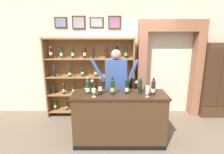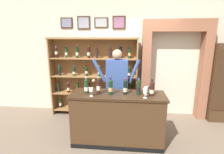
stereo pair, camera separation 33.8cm
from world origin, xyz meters
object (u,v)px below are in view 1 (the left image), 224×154
Objects in this scene: tasting_bottle_chianti at (153,87)px; wine_glass_spare at (93,91)px; tasting_counter at (119,118)px; shopkeeper at (115,80)px; tasting_bottle_rosso at (87,87)px; tasting_bottle_grappa at (139,86)px; tasting_bottle_super_tuscan at (112,87)px; wine_shelf at (89,75)px; wine_glass_right at (147,90)px; tasting_bottle_bianco at (100,86)px; side_cabinet at (214,80)px; wine_glass_center at (147,88)px; tasting_bottle_prosecco at (126,86)px.

tasting_bottle_chianti reaches higher than wine_glass_spare.
tasting_counter is 0.84m from shopkeeper.
tasting_bottle_rosso is 0.96m from tasting_bottle_grappa.
wine_shelf is at bearing 114.05° from tasting_bottle_super_tuscan.
wine_glass_spare is at bearing -159.08° from tasting_counter.
tasting_bottle_bianco is at bearing 171.43° from wine_glass_right.
tasting_bottle_grappa is at bearing -150.40° from side_cabinet.
tasting_bottle_rosso reaches higher than wine_glass_center.
shopkeeper is 5.83× the size of tasting_bottle_chianti.
tasting_bottle_super_tuscan is at bearing 21.45° from wine_glass_spare.
wine_glass_center and wine_glass_spare have the same top height.
tasting_bottle_rosso is 1.09m from wine_glass_center.
tasting_bottle_super_tuscan is at bearing -176.55° from wine_glass_center.
shopkeeper is 0.80m from tasting_bottle_rosso.
side_cabinet is at bearing 29.60° from tasting_bottle_grappa.
tasting_bottle_grappa is (0.43, -0.58, 0.04)m from shopkeeper.
tasting_counter is (-2.47, -1.19, -0.44)m from side_cabinet.
tasting_bottle_super_tuscan reaches higher than tasting_bottle_grappa.
tasting_bottle_super_tuscan is at bearing -154.51° from side_cabinet.
wine_glass_center is (1.20, -1.23, 0.04)m from wine_shelf.
tasting_bottle_grappa is at bearing 0.71° from tasting_counter.
side_cabinet reaches higher than shopkeeper.
tasting_bottle_bianco is 1.13× the size of tasting_bottle_prosecco.
side_cabinet is at bearing 33.43° from tasting_bottle_chianti.
tasting_bottle_bianco is 2.13× the size of wine_glass_center.
wine_shelf reaches higher than tasting_bottle_prosecco.
tasting_bottle_rosso is 2.05× the size of wine_glass_spare.
wine_glass_right is (1.18, -1.39, 0.05)m from wine_shelf.
wine_glass_center is (0.64, 0.04, -0.03)m from tasting_bottle_super_tuscan.
tasting_bottle_rosso is (-0.53, -0.60, 0.03)m from shopkeeper.
tasting_counter is at bearing -60.49° from wine_shelf.
tasting_bottle_grappa reaches higher than tasting_bottle_prosecco.
tasting_bottle_grappa is at bearing 121.20° from wine_glass_right.
tasting_bottle_rosso is (-0.58, -0.02, 0.64)m from tasting_counter.
shopkeeper is 0.91m from tasting_bottle_chianti.
wine_glass_spare is (-1.07, -0.14, -0.02)m from tasting_bottle_chianti.
wine_shelf is 1.81m from tasting_bottle_chianti.
side_cabinet is at bearing 34.42° from wine_glass_right.
wine_glass_spare reaches higher than tasting_counter.
tasting_bottle_bianco is (0.34, -1.27, 0.08)m from wine_shelf.
tasting_bottle_grappa is (0.38, 0.00, 0.64)m from tasting_counter.
tasting_bottle_rosso reaches higher than tasting_bottle_prosecco.
side_cabinet is 5.83× the size of tasting_bottle_super_tuscan.
wine_shelf is at bearing 130.16° from wine_glass_right.
wine_glass_center is (0.56, -0.59, 0.00)m from shopkeeper.
tasting_bottle_chianti is at bearing 0.90° from tasting_bottle_super_tuscan.
tasting_bottle_prosecco is at bearing 2.81° from tasting_counter.
tasting_bottle_chianti is (0.61, -0.03, 0.63)m from tasting_counter.
tasting_bottle_rosso reaches higher than tasting_bottle_grappa.
tasting_bottle_chianti reaches higher than tasting_bottle_prosecco.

